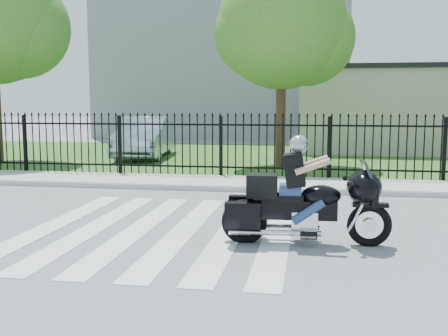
# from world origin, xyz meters

# --- Properties ---
(ground) EXTENTS (120.00, 120.00, 0.00)m
(ground) POSITION_xyz_m (0.00, 0.00, 0.00)
(ground) COLOR slate
(ground) RESTS_ON ground
(crosswalk) EXTENTS (5.00, 5.50, 0.01)m
(crosswalk) POSITION_xyz_m (0.00, 0.00, 0.01)
(crosswalk) COLOR silver
(crosswalk) RESTS_ON ground
(sidewalk) EXTENTS (40.00, 2.00, 0.12)m
(sidewalk) POSITION_xyz_m (0.00, 5.00, 0.06)
(sidewalk) COLOR #ADAAA3
(sidewalk) RESTS_ON ground
(curb) EXTENTS (40.00, 0.12, 0.12)m
(curb) POSITION_xyz_m (0.00, 4.00, 0.06)
(curb) COLOR #ADAAA3
(curb) RESTS_ON ground
(grass_strip) EXTENTS (40.00, 12.00, 0.02)m
(grass_strip) POSITION_xyz_m (0.00, 12.00, 0.01)
(grass_strip) COLOR #28551D
(grass_strip) RESTS_ON ground
(iron_fence) EXTENTS (26.00, 0.04, 1.80)m
(iron_fence) POSITION_xyz_m (0.00, 6.00, 0.90)
(iron_fence) COLOR black
(iron_fence) RESTS_ON ground
(tree_mid) EXTENTS (4.20, 4.20, 6.78)m
(tree_mid) POSITION_xyz_m (1.50, 9.00, 4.67)
(tree_mid) COLOR #382316
(tree_mid) RESTS_ON ground
(building_low) EXTENTS (10.00, 6.00, 3.50)m
(building_low) POSITION_xyz_m (7.00, 16.00, 1.75)
(building_low) COLOR #C0B4A0
(building_low) RESTS_ON ground
(building_low_roof) EXTENTS (10.20, 6.20, 0.20)m
(building_low_roof) POSITION_xyz_m (7.00, 16.00, 3.60)
(building_low_roof) COLOR black
(building_low_roof) RESTS_ON building_low
(building_tall) EXTENTS (15.00, 10.00, 12.00)m
(building_tall) POSITION_xyz_m (-3.00, 26.00, 6.00)
(building_tall) COLOR gray
(building_tall) RESTS_ON ground
(motorcycle_rider) EXTENTS (2.63, 0.86, 1.73)m
(motorcycle_rider) POSITION_xyz_m (2.39, -0.51, 0.71)
(motorcycle_rider) COLOR black
(motorcycle_rider) RESTS_ON ground
(parked_car) EXTENTS (2.25, 4.99, 1.59)m
(parked_car) POSITION_xyz_m (-3.89, 11.06, 0.81)
(parked_car) COLOR #99ADC1
(parked_car) RESTS_ON grass_strip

